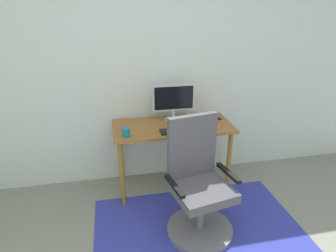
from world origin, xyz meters
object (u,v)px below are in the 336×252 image
(monitor, at_px, (174,100))
(computer_mouse, at_px, (212,128))
(desk, at_px, (173,133))
(cell_phone, at_px, (215,118))
(office_chair, at_px, (198,191))
(keyboard, at_px, (182,130))
(coffee_cup, at_px, (126,132))

(monitor, distance_m, computer_mouse, 0.50)
(desk, distance_m, cell_phone, 0.51)
(desk, bearing_deg, cell_phone, 11.83)
(office_chair, bearing_deg, computer_mouse, 49.76)
(monitor, bearing_deg, cell_phone, -4.79)
(desk, xyz_separation_m, cell_phone, (0.49, 0.10, 0.10))
(keyboard, distance_m, cell_phone, 0.52)
(coffee_cup, bearing_deg, cell_phone, 16.41)
(computer_mouse, bearing_deg, cell_phone, 64.23)
(desk, xyz_separation_m, office_chair, (0.07, -0.69, -0.25))
(office_chair, bearing_deg, cell_phone, 50.93)
(desk, relative_size, coffee_cup, 14.24)
(computer_mouse, bearing_deg, monitor, 132.74)
(monitor, xyz_separation_m, computer_mouse, (0.31, -0.34, -0.21))
(computer_mouse, distance_m, coffee_cup, 0.83)
(office_chair, bearing_deg, desk, 84.75)
(desk, height_order, coffee_cup, coffee_cup)
(computer_mouse, bearing_deg, coffee_cup, 179.32)
(desk, relative_size, cell_phone, 8.66)
(cell_phone, bearing_deg, monitor, 150.91)
(keyboard, relative_size, coffee_cup, 5.05)
(keyboard, relative_size, office_chair, 0.41)
(desk, relative_size, monitor, 2.72)
(monitor, xyz_separation_m, coffee_cup, (-0.52, -0.33, -0.18))
(keyboard, relative_size, cell_phone, 3.07)
(computer_mouse, distance_m, cell_phone, 0.33)
(desk, bearing_deg, keyboard, -71.98)
(keyboard, bearing_deg, coffee_cup, -178.77)
(desk, height_order, computer_mouse, computer_mouse)
(monitor, distance_m, office_chair, 1.01)
(desk, distance_m, keyboard, 0.21)
(keyboard, height_order, computer_mouse, computer_mouse)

